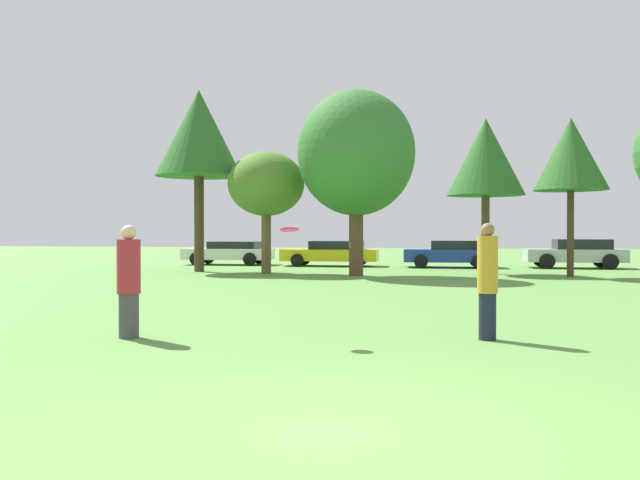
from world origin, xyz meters
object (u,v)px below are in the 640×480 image
frisbee (289,230)px  parked_car_blue (451,253)px  parked_car_white (230,252)px  person_thrower (129,281)px  tree_0 (199,134)px  tree_1 (266,185)px  tree_3 (486,158)px  parked_car_silver (576,253)px  parked_car_yellow (332,253)px  tree_4 (571,155)px  person_catcher (488,280)px  tree_2 (356,154)px

frisbee → parked_car_blue: frisbee is taller
parked_car_white → person_thrower: bearing=103.5°
tree_0 → frisbee: bearing=-64.0°
tree_1 → tree_3: bearing=9.1°
person_thrower → parked_car_silver: (10.68, 21.56, -0.19)m
tree_0 → parked_car_blue: (10.25, 5.13, -5.02)m
tree_0 → parked_car_yellow: size_ratio=1.62×
parked_car_white → parked_car_blue: parked_car_blue is taller
person_thrower → parked_car_blue: 21.67m
tree_3 → parked_car_yellow: 9.11m
tree_1 → tree_0: bearing=169.8°
parked_car_yellow → parked_car_blue: size_ratio=1.12×
tree_3 → parked_car_silver: (4.28, 4.80, -3.85)m
tree_4 → parked_car_silver: (1.36, 6.06, -3.76)m
tree_4 → tree_0: bearing=178.3°
person_catcher → tree_3: bearing=-102.4°
person_thrower → tree_2: (1.57, 14.69, 3.68)m
tree_2 → tree_3: tree_2 is taller
tree_3 → parked_car_blue: size_ratio=1.47×
tree_0 → tree_2: size_ratio=1.08×
person_thrower → parked_car_silver: person_thrower is taller
frisbee → tree_3: 17.18m
tree_2 → tree_3: size_ratio=1.14×
person_catcher → frisbee: bearing=2.4°
tree_2 → tree_4: tree_2 is taller
frisbee → tree_4: tree_4 is taller
parked_car_white → parked_car_silver: bearing=178.8°
parked_car_yellow → parked_car_blue: 5.61m
tree_4 → parked_car_blue: 7.95m
tree_0 → parked_car_blue: 12.51m
tree_0 → parked_car_silver: size_ratio=1.74×
frisbee → parked_car_silver: frisbee is taller
parked_car_yellow → parked_car_white: bearing=-4.4°
tree_2 → parked_car_silver: (9.11, 6.87, -3.87)m
parked_car_blue → tree_2: bearing=59.6°
parked_car_blue → parked_car_silver: size_ratio=0.96×
tree_3 → tree_4: size_ratio=1.05×
person_catcher → tree_4: 15.54m
tree_3 → parked_car_silver: 7.50m
person_catcher → parked_car_blue: (-0.37, 20.20, -0.25)m
tree_3 → tree_4: 3.19m
person_catcher → parked_car_white: person_catcher is taller
frisbee → tree_2: bearing=93.7°
person_catcher → tree_0: bearing=-63.9°
parked_car_blue → parked_car_white: bearing=-3.8°
tree_1 → tree_4: 11.48m
tree_2 → parked_car_yellow: 7.91m
tree_1 → parked_car_white: (-3.61, 6.11, -2.88)m
parked_car_blue → parked_car_silver: (5.58, 0.50, 0.04)m
person_catcher → tree_4: size_ratio=0.31×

